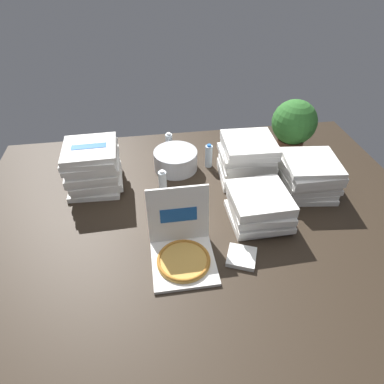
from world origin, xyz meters
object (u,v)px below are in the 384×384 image
Objects in this scene: ice_bucket at (176,160)px; napkin_pile at (242,257)px; pizza_stack_right_mid at (259,207)px; open_pizza_box at (182,248)px; pizza_stack_center_far at (246,160)px; pizza_stack_left_near at (93,167)px; water_bottle_2 at (209,156)px; pizza_stack_right_near at (308,176)px; water_bottle_0 at (169,144)px; water_bottle_1 at (163,183)px; potted_plant at (294,125)px.

ice_bucket reaches higher than napkin_pile.
open_pizza_box is at bearing -155.91° from pizza_stack_right_mid.
pizza_stack_center_far is at bearing 73.15° from napkin_pile.
pizza_stack_center_far is (1.16, -0.08, -0.00)m from pizza_stack_left_near.
napkin_pile is at bearing -89.48° from water_bottle_2.
pizza_stack_left_near reaches higher than ice_bucket.
pizza_stack_right_near is 2.08× the size of water_bottle_0.
open_pizza_box is 2.15× the size of water_bottle_2.
ice_bucket is (0.07, 0.95, 0.01)m from open_pizza_box.
pizza_stack_center_far is 0.67m from water_bottle_1.
water_bottle_2 is (0.91, 0.13, -0.08)m from pizza_stack_left_near.
water_bottle_1 is 1.23m from potted_plant.
water_bottle_1 is (-0.10, -0.54, 0.00)m from water_bottle_0.
pizza_stack_center_far is at bearing 85.15° from pizza_stack_right_mid.
napkin_pile is at bearing -75.90° from water_bottle_0.
water_bottle_2 is at bearing -172.78° from potted_plant.
pizza_stack_right_mid is at bearing 57.73° from napkin_pile.
pizza_stack_right_near is 0.88m from napkin_pile.
water_bottle_0 is (0.60, 0.37, -0.08)m from pizza_stack_left_near.
open_pizza_box reaches higher than pizza_stack_right_near.
potted_plant is (0.74, 0.09, 0.18)m from water_bottle_2.
water_bottle_1 and water_bottle_2 have the same top height.
pizza_stack_right_mid is at bearing 24.09° from open_pizza_box.
open_pizza_box reaches higher than water_bottle_2.
napkin_pile is (-0.24, -0.80, -0.16)m from pizza_stack_center_far.
potted_plant is at bearing -7.92° from water_bottle_0.
pizza_stack_right_mid reaches higher than water_bottle_2.
pizza_stack_right_mid is 0.52m from pizza_stack_right_near.
water_bottle_0 is (-0.03, 0.23, 0.02)m from ice_bucket.
pizza_stack_left_near is 2.44× the size of napkin_pile.
pizza_stack_right_near is at bearing 41.24° from napkin_pile.
napkin_pile is (-0.66, -0.57, -0.12)m from pizza_stack_right_near.
water_bottle_0 is at bearing 145.12° from pizza_stack_right_near.
pizza_stack_center_far is 2.07× the size of water_bottle_1.
pizza_stack_left_near is at bearing 153.48° from pizza_stack_right_mid.
potted_plant is at bearing 56.07° from pizza_stack_right_mid.
pizza_stack_right_near reaches higher than napkin_pile.
water_bottle_0 is 1.00× the size of water_bottle_2.
potted_plant is 1.35m from napkin_pile.
water_bottle_2 reaches higher than ice_bucket.
pizza_stack_left_near is at bearing -172.14° from potted_plant.
open_pizza_box is 1.13m from pizza_stack_right_near.
pizza_stack_center_far is 0.72m from water_bottle_0.
open_pizza_box reaches higher than pizza_stack_right_mid.
napkin_pile is at bearing -122.27° from pizza_stack_right_mid.
pizza_stack_right_mid is at bearing -32.10° from water_bottle_1.
ice_bucket is at bearing 154.77° from pizza_stack_right_near.
potted_plant reaches higher than pizza_stack_right_near.
pizza_stack_right_mid is 1.16× the size of ice_bucket.
pizza_stack_center_far is (0.60, 0.73, 0.10)m from open_pizza_box.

